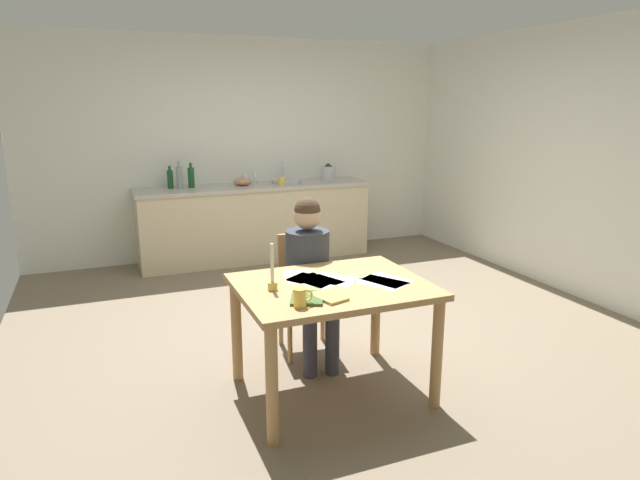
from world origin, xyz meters
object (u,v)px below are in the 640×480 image
at_px(chair_at_table, 305,286).
at_px(sink_unit, 287,181).
at_px(dining_table, 332,300).
at_px(candlestick, 272,277).
at_px(person_seated, 310,269).
at_px(book_cookery, 307,298).
at_px(bottle_oil, 170,179).
at_px(stovetop_kettle, 328,173).
at_px(coffee_mug, 301,297).
at_px(book_magazine, 328,297).
at_px(teacup_on_counter, 282,181).
at_px(wine_glass_near_sink, 255,174).
at_px(wine_glass_by_kettle, 245,174).
at_px(bottle_wine_red, 191,177).
at_px(mixing_bowl, 243,181).
at_px(bottle_vinegar, 179,177).

height_order(chair_at_table, sink_unit, sink_unit).
xyz_separation_m(dining_table, candlestick, (-0.38, 0.02, 0.19)).
height_order(person_seated, book_cookery, person_seated).
height_order(person_seated, bottle_oil, person_seated).
distance_m(dining_table, chair_at_table, 0.72).
bearing_deg(stovetop_kettle, sink_unit, 179.56).
relative_size(coffee_mug, book_cookery, 0.48).
xyz_separation_m(book_magazine, teacup_on_counter, (0.83, 3.38, 0.19)).
distance_m(sink_unit, bottle_oil, 1.36).
distance_m(bottle_oil, wine_glass_near_sink, 1.01).
bearing_deg(wine_glass_by_kettle, person_seated, -95.55).
bearing_deg(person_seated, bottle_wine_red, 97.61).
distance_m(person_seated, wine_glass_near_sink, 2.94).
relative_size(bottle_oil, wine_glass_by_kettle, 1.66).
height_order(wine_glass_near_sink, teacup_on_counter, wine_glass_near_sink).
relative_size(coffee_mug, bottle_oil, 0.44).
bearing_deg(dining_table, bottle_oil, 99.05).
bearing_deg(dining_table, mixing_bowl, 85.27).
relative_size(wine_glass_by_kettle, teacup_on_counter, 1.42).
relative_size(chair_at_table, mixing_bowl, 4.12).
bearing_deg(chair_at_table, coffee_mug, -111.71).
height_order(chair_at_table, coffee_mug, chair_at_table).
xyz_separation_m(chair_at_table, mixing_bowl, (0.20, 2.60, 0.45)).
relative_size(person_seated, wine_glass_near_sink, 7.76).
height_order(bottle_vinegar, stovetop_kettle, bottle_vinegar).
height_order(book_magazine, mixing_bowl, mixing_bowl).
height_order(person_seated, wine_glass_near_sink, person_seated).
relative_size(candlestick, bottle_oil, 1.14).
height_order(person_seated, mixing_bowl, person_seated).
bearing_deg(wine_glass_by_kettle, bottle_vinegar, -172.20).
xyz_separation_m(mixing_bowl, wine_glass_near_sink, (0.19, 0.14, 0.06)).
distance_m(dining_table, mixing_bowl, 3.33).
height_order(coffee_mug, wine_glass_by_kettle, wine_glass_by_kettle).
bearing_deg(candlestick, mixing_bowl, 78.70).
height_order(bottle_wine_red, mixing_bowl, bottle_wine_red).
relative_size(person_seated, teacup_on_counter, 11.00).
height_order(coffee_mug, bottle_oil, bottle_oil).
bearing_deg(dining_table, coffee_mug, -136.89).
distance_m(bottle_wine_red, wine_glass_near_sink, 0.78).
xyz_separation_m(coffee_mug, bottle_oil, (-0.22, 3.69, 0.21)).
bearing_deg(chair_at_table, stovetop_kettle, 63.73).
xyz_separation_m(coffee_mug, book_cookery, (0.07, 0.09, -0.05)).
relative_size(chair_at_table, bottle_oil, 3.47).
distance_m(coffee_mug, mixing_bowl, 3.66).
xyz_separation_m(book_magazine, wine_glass_by_kettle, (0.47, 3.68, 0.25)).
relative_size(bottle_wine_red, mixing_bowl, 1.32).
bearing_deg(bottle_vinegar, mixing_bowl, -2.49).
relative_size(chair_at_table, bottle_wine_red, 3.12).
relative_size(coffee_mug, bottle_wine_red, 0.40).
bearing_deg(chair_at_table, dining_table, -96.36).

